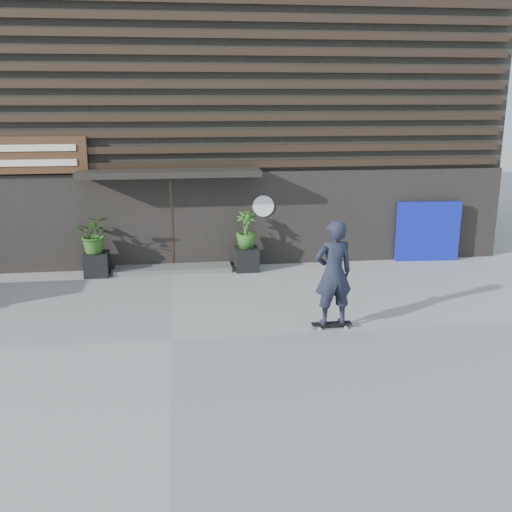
{
  "coord_description": "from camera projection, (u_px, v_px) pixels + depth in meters",
  "views": [
    {
      "loc": [
        0.23,
        -10.31,
        4.36
      ],
      "look_at": [
        1.8,
        1.71,
        1.1
      ],
      "focal_mm": 41.46,
      "sensor_mm": 36.0,
      "label": 1
    }
  ],
  "objects": [
    {
      "name": "ground",
      "position": [
        172.0,
        340.0,
        10.98
      ],
      "size": [
        80.0,
        80.0,
        0.0
      ],
      "primitive_type": "plane",
      "color": "gray",
      "rests_on": "ground"
    },
    {
      "name": "entrance_step",
      "position": [
        173.0,
        268.0,
        15.37
      ],
      "size": [
        3.0,
        0.8,
        0.12
      ],
      "primitive_type": "cube",
      "color": "#525250",
      "rests_on": "ground"
    },
    {
      "name": "planter_pot_left",
      "position": [
        97.0,
        264.0,
        14.88
      ],
      "size": [
        0.6,
        0.6,
        0.6
      ],
      "primitive_type": "cube",
      "color": "black",
      "rests_on": "ground"
    },
    {
      "name": "bamboo_left",
      "position": [
        95.0,
        234.0,
        14.67
      ],
      "size": [
        0.86,
        0.75,
        0.96
      ],
      "primitive_type": "imported",
      "color": "#2D591E",
      "rests_on": "planter_pot_left"
    },
    {
      "name": "planter_pot_right",
      "position": [
        247.0,
        259.0,
        15.35
      ],
      "size": [
        0.6,
        0.6,
        0.6
      ],
      "primitive_type": "cube",
      "color": "black",
      "rests_on": "ground"
    },
    {
      "name": "bamboo_right",
      "position": [
        246.0,
        230.0,
        15.15
      ],
      "size": [
        0.54,
        0.54,
        0.96
      ],
      "primitive_type": "imported",
      "color": "#2D591E",
      "rests_on": "planter_pot_right"
    },
    {
      "name": "blue_tarp",
      "position": [
        428.0,
        231.0,
        16.13
      ],
      "size": [
        1.75,
        0.22,
        1.64
      ],
      "primitive_type": "cube",
      "rotation": [
        0.0,
        0.0,
        -0.06
      ],
      "color": "#0C14A4",
      "rests_on": "ground"
    },
    {
      "name": "building",
      "position": [
        170.0,
        109.0,
        19.48
      ],
      "size": [
        18.0,
        11.0,
        8.0
      ],
      "color": "black",
      "rests_on": "ground"
    },
    {
      "name": "skateboarder",
      "position": [
        333.0,
        273.0,
        11.27
      ],
      "size": [
        0.8,
        0.58,
        2.15
      ],
      "color": "black",
      "rests_on": "ground"
    }
  ]
}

